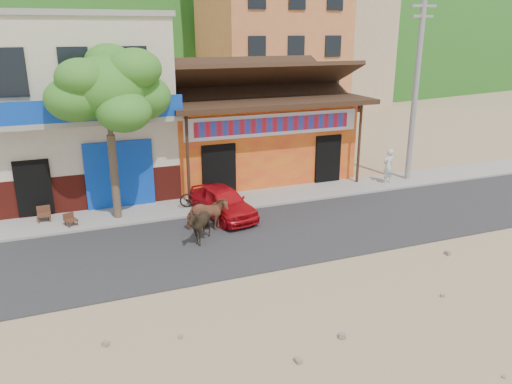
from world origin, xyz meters
The scene contains 16 objects.
ground centered at (0.00, 0.00, 0.00)m, with size 120.00×120.00×0.00m, color #9E825B.
road centered at (0.00, 2.50, 0.02)m, with size 60.00×5.00×0.04m, color #28282B.
sidewalk centered at (0.00, 6.00, 0.06)m, with size 60.00×2.00×0.12m, color gray.
dance_club centered at (2.00, 10.00, 1.80)m, with size 8.00×6.00×3.60m, color orange.
cafe_building centered at (-5.50, 10.00, 3.50)m, with size 7.00×6.00×7.00m, color beige.
apartment_front centered at (9.00, 24.00, 6.00)m, with size 9.00×9.00×12.00m, color #CC723F.
apartment_rear centered at (18.00, 30.00, 5.00)m, with size 8.00×8.00×10.00m, color tan.
tree centered at (-4.60, 5.80, 3.12)m, with size 3.00×3.00×6.00m, color #2D721E, non-canonical shape.
utility_pole centered at (8.20, 6.00, 4.12)m, with size 0.24×0.24×8.00m, color gray.
cow_tan centered at (-1.89, 3.55, 0.63)m, with size 0.63×1.39×1.17m, color #92553A.
cow_dark centered at (-2.42, 2.62, 0.65)m, with size 0.99×1.12×1.23m, color black.
red_car centered at (-1.00, 4.64, 0.61)m, with size 1.36×3.37×1.15m, color red.
scooter centered at (-1.50, 5.84, 0.54)m, with size 0.56×1.61×0.84m, color black.
pedestrian centered at (6.95, 5.78, 0.88)m, with size 0.56×0.36×1.52m, color silver.
cafe_chair_left centered at (-7.06, 6.32, 0.60)m, with size 0.45×0.45×0.96m, color #442116, non-canonical shape.
cafe_chair_right centered at (-6.20, 5.52, 0.52)m, with size 0.37×0.37×0.80m, color #4A2818, non-canonical shape.
Camera 1 is at (-6.13, -11.68, 6.52)m, focal length 35.00 mm.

